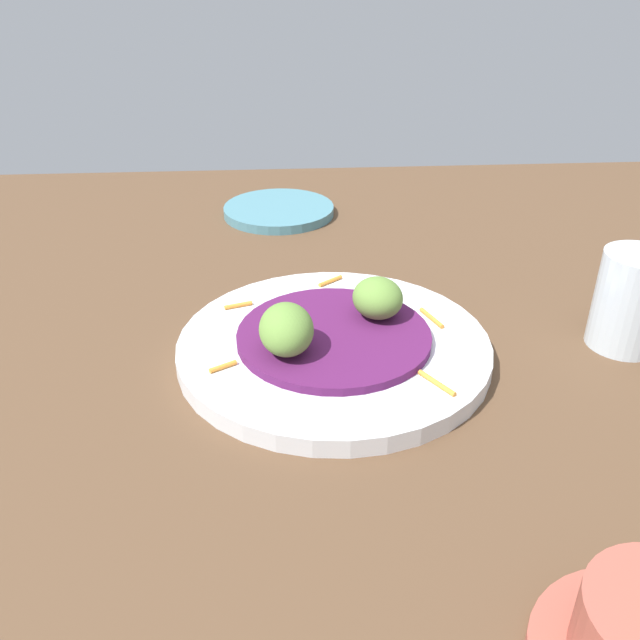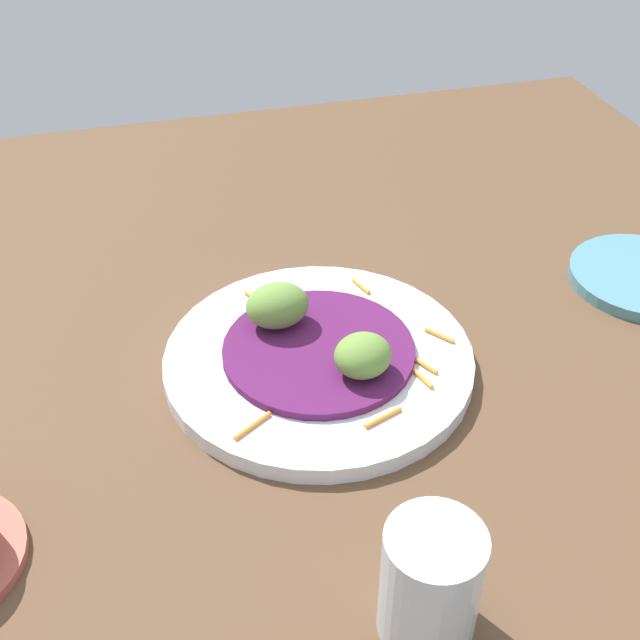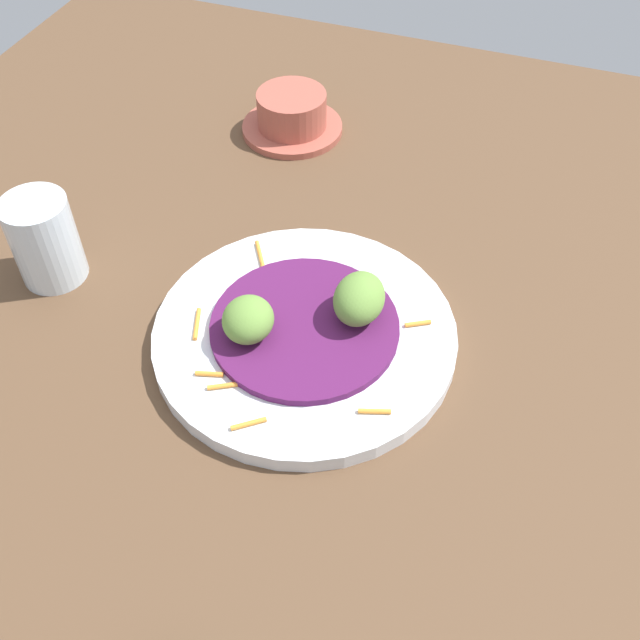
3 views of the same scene
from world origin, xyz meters
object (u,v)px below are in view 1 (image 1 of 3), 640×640
object	(u,v)px
guac_scoop_center	(378,298)
side_plate_small	(279,210)
guac_scoop_left	(286,329)
water_glass	(631,301)
main_plate	(334,347)

from	to	relation	value
guac_scoop_center	side_plate_small	world-z (taller)	guac_scoop_center
guac_scoop_center	side_plate_small	size ratio (longest dim) A/B	0.34
guac_scoop_left	water_glass	distance (cm)	29.50
main_plate	guac_scoop_left	size ratio (longest dim) A/B	4.79
guac_scoop_left	guac_scoop_center	xyz separation A→B (cm)	(8.02, 5.22, -0.23)
guac_scoop_center	guac_scoop_left	bearing A→B (deg)	-146.96
main_plate	water_glass	size ratio (longest dim) A/B	3.08
guac_scoop_center	side_plate_small	xyz separation A→B (cm)	(-8.17, 31.48, -3.46)
water_glass	guac_scoop_left	bearing A→B (deg)	-174.66
main_plate	guac_scoop_center	xyz separation A→B (cm)	(4.01, 2.61, 3.25)
main_plate	side_plate_small	bearing A→B (deg)	96.96
guac_scoop_center	side_plate_small	bearing A→B (deg)	104.55
main_plate	water_glass	bearing A→B (deg)	0.31
guac_scoop_center	water_glass	size ratio (longest dim) A/B	0.55
guac_scoop_left	guac_scoop_center	distance (cm)	9.57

